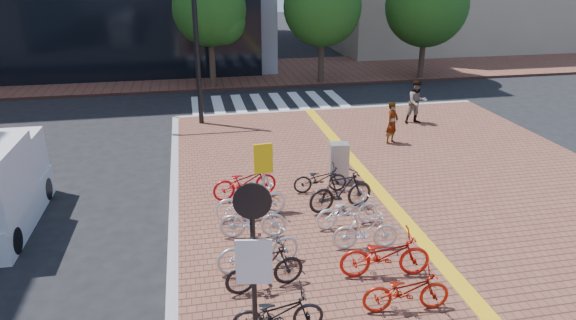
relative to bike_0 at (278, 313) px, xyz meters
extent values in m
plane|color=black|center=(2.06, 2.58, -0.60)|extent=(120.00, 120.00, 0.00)
cube|color=gray|center=(5.06, 14.58, -0.52)|extent=(14.00, 0.25, 0.15)
cube|color=brown|center=(2.06, 23.58, -0.52)|extent=(70.00, 8.00, 0.15)
cube|color=silver|center=(-0.94, 16.58, -0.59)|extent=(0.50, 4.00, 0.01)
cube|color=silver|center=(0.06, 16.58, -0.59)|extent=(0.50, 4.00, 0.01)
cube|color=silver|center=(1.06, 16.58, -0.59)|extent=(0.50, 4.00, 0.01)
cube|color=silver|center=(2.06, 16.58, -0.59)|extent=(0.50, 4.00, 0.01)
cube|color=silver|center=(3.06, 16.58, -0.59)|extent=(0.50, 4.00, 0.01)
cube|color=silver|center=(4.06, 16.58, -0.59)|extent=(0.50, 4.00, 0.01)
cube|color=silver|center=(5.06, 16.58, -0.59)|extent=(0.50, 4.00, 0.01)
cube|color=silver|center=(6.06, 16.58, -0.59)|extent=(0.50, 4.00, 0.01)
cylinder|color=#38281E|center=(0.06, 20.08, 0.85)|extent=(0.32, 0.32, 2.60)
sphere|color=#194714|center=(0.06, 20.08, 3.60)|extent=(3.80, 3.80, 3.80)
sphere|color=#194714|center=(0.66, 19.78, 3.00)|extent=(2.40, 2.40, 2.40)
cylinder|color=#38281E|center=(6.06, 20.08, 0.85)|extent=(0.32, 0.32, 2.60)
sphere|color=#194714|center=(6.06, 20.08, 3.60)|extent=(4.20, 4.20, 4.20)
sphere|color=#194714|center=(6.66, 19.78, 3.00)|extent=(2.40, 2.40, 2.40)
cylinder|color=#38281E|center=(12.06, 20.08, 0.85)|extent=(0.32, 0.32, 2.60)
sphere|color=#194714|center=(12.06, 20.08, 3.60)|extent=(4.60, 4.60, 4.60)
sphere|color=#194714|center=(12.66, 19.78, 3.00)|extent=(2.40, 2.40, 2.40)
imported|color=black|center=(0.00, 0.00, 0.00)|extent=(1.71, 0.63, 0.89)
imported|color=black|center=(-0.02, 1.38, 0.06)|extent=(1.76, 0.76, 1.02)
imported|color=silver|center=(-0.04, 2.20, 0.06)|extent=(2.01, 1.04, 1.01)
imported|color=silver|center=(0.02, 3.55, 0.05)|extent=(1.70, 0.67, 0.99)
imported|color=white|center=(0.11, 4.61, 0.06)|extent=(2.02, 0.94, 1.02)
imported|color=red|center=(0.09, 5.88, 0.05)|extent=(1.97, 0.99, 0.99)
imported|color=#AC1D0C|center=(2.56, 0.17, 0.01)|extent=(1.77, 0.74, 0.91)
imported|color=red|center=(2.59, 1.37, 0.07)|extent=(2.04, 0.91, 1.04)
imported|color=silver|center=(2.55, 2.52, 0.03)|extent=(1.63, 0.61, 0.95)
imported|color=silver|center=(2.47, 3.66, 0.01)|extent=(1.79, 0.82, 0.91)
imported|color=black|center=(2.57, 4.58, 0.12)|extent=(1.96, 0.89, 1.14)
imported|color=black|center=(2.31, 5.82, -0.03)|extent=(1.61, 0.61, 0.83)
imported|color=gray|center=(6.02, 9.52, 0.34)|extent=(0.68, 0.64, 1.57)
imported|color=#494C5C|center=(7.98, 11.71, 0.46)|extent=(0.90, 0.71, 1.81)
cube|color=#A9A9AD|center=(3.06, 6.47, 0.17)|extent=(0.61, 0.47, 1.24)
cylinder|color=#B7B7BC|center=(0.52, 5.06, 0.49)|extent=(0.08, 0.08, 1.87)
cube|color=yellow|center=(0.52, 5.01, 1.06)|extent=(0.52, 0.10, 0.83)
cylinder|color=black|center=(-0.47, -0.44, 1.18)|extent=(0.10, 0.10, 3.25)
cylinder|color=black|center=(-0.47, -0.50, 2.53)|extent=(0.60, 0.15, 0.61)
cube|color=silver|center=(-0.47, -0.50, 1.45)|extent=(0.59, 0.14, 0.81)
cylinder|color=black|center=(-0.85, 13.47, 2.85)|extent=(0.20, 0.20, 6.59)
cube|color=silver|center=(-6.40, 6.91, 0.86)|extent=(1.81, 1.81, 1.22)
cylinder|color=black|center=(-5.60, 7.18, -0.27)|extent=(0.22, 0.66, 0.66)
cylinder|color=black|center=(-5.64, 4.17, -0.27)|extent=(0.22, 0.66, 0.66)
camera|label=1|loc=(-1.31, -7.55, 5.98)|focal=32.00mm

